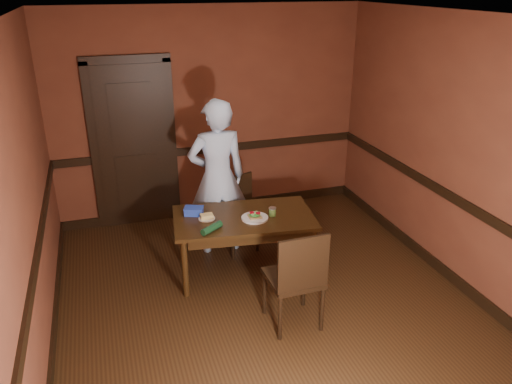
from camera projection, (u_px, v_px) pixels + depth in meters
floor at (267, 302)px, 4.97m from camera, size 4.00×4.50×0.01m
ceiling at (270, 15)px, 3.91m from camera, size 4.00×4.50×0.01m
wall_back at (211, 115)px, 6.41m from camera, size 4.00×0.02×2.70m
wall_front at (416, 333)px, 2.47m from camera, size 4.00×0.02×2.70m
wall_left at (25, 204)px, 3.87m from camera, size 0.02×4.50×2.70m
wall_right at (456, 154)px, 5.00m from camera, size 0.02×4.50×2.70m
dado_back at (212, 149)px, 6.57m from camera, size 4.00×0.03×0.10m
dado_left at (37, 254)px, 4.06m from camera, size 0.03×4.50×0.10m
dado_right at (448, 195)px, 5.17m from camera, size 0.03×4.50×0.10m
baseboard_back at (214, 207)px, 6.90m from camera, size 4.00×0.03×0.12m
baseboard_left at (54, 337)px, 4.39m from camera, size 0.03×4.50×0.12m
baseboard_right at (437, 265)px, 5.50m from camera, size 0.03×4.50×0.12m
door at (134, 142)px, 6.20m from camera, size 1.05×0.07×2.20m
dining_table at (244, 245)px, 5.34m from camera, size 1.55×1.00×0.68m
chair_far at (237, 216)px, 5.77m from camera, size 0.52×0.52×0.87m
chair_near at (293, 276)px, 4.49m from camera, size 0.47×0.47×1.00m
person at (217, 178)px, 5.62m from camera, size 0.66×0.44×1.80m
sandwich_plate at (255, 217)px, 5.14m from camera, size 0.28×0.28×0.07m
sauce_jar at (272, 212)px, 5.20m from camera, size 0.08×0.08×0.09m
cheese_saucer at (207, 217)px, 5.14m from camera, size 0.17×0.17×0.05m
food_tub at (194, 211)px, 5.23m from camera, size 0.23×0.20×0.08m
wrapped_veg at (212, 228)px, 4.88m from camera, size 0.25×0.20×0.07m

